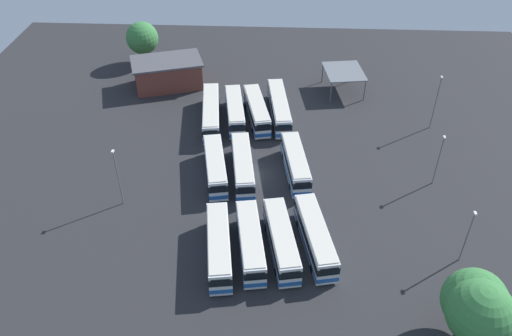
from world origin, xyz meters
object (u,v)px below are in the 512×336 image
at_px(bus_row2_slot2, 281,240).
at_px(maintenance_shelter, 344,72).
at_px(bus_row1_slot1, 243,166).
at_px(lamp_post_near_entrance, 439,158).
at_px(bus_row2_slot0, 219,246).
at_px(depot_building, 168,73).
at_px(lamp_post_mid_lot, 436,101).
at_px(bus_row1_slot3, 295,163).
at_px(lamp_post_by_building, 468,235).
at_px(bus_row2_slot1, 250,242).
at_px(bus_row0_slot0, 211,112).
at_px(tree_north_edge, 474,301).
at_px(bus_row2_slot3, 315,236).
at_px(bus_row1_slot0, 215,166).
at_px(bus_row0_slot1, 235,111).
at_px(lamp_post_far_corner, 118,176).
at_px(tree_northeast, 142,38).
at_px(tree_south_edge, 480,313).
at_px(bus_row0_slot3, 279,107).
at_px(bus_row0_slot2, 257,110).

bearing_deg(bus_row2_slot2, maintenance_shelter, 165.14).
height_order(bus_row1_slot1, lamp_post_near_entrance, lamp_post_near_entrance).
relative_size(bus_row2_slot0, depot_building, 0.87).
xyz_separation_m(lamp_post_mid_lot, lamp_post_near_entrance, (14.52, -2.79, -0.66)).
distance_m(bus_row1_slot3, lamp_post_by_building, 24.93).
xyz_separation_m(bus_row2_slot1, lamp_post_mid_lot, (-29.09, 27.60, 3.18)).
xyz_separation_m(bus_row0_slot0, tree_north_edge, (38.90, 30.60, 3.24)).
relative_size(lamp_post_by_building, tree_north_edge, 0.91).
relative_size(bus_row2_slot1, bus_row2_slot3, 0.95).
xyz_separation_m(bus_row1_slot1, bus_row1_slot3, (-0.94, 7.46, -0.00)).
distance_m(bus_row1_slot0, bus_row2_slot1, 15.65).
height_order(bus_row0_slot1, lamp_post_far_corner, lamp_post_far_corner).
bearing_deg(bus_row0_slot1, lamp_post_near_entrance, 62.65).
relative_size(bus_row2_slot1, lamp_post_by_building, 1.56).
bearing_deg(bus_row2_slot2, tree_north_edge, 61.09).
bearing_deg(tree_northeast, lamp_post_by_building, 44.20).
distance_m(bus_row1_slot1, lamp_post_near_entrance, 26.92).
height_order(bus_row2_slot2, lamp_post_near_entrance, lamp_post_near_entrance).
distance_m(bus_row2_slot0, lamp_post_near_entrance, 32.47).
height_order(bus_row2_slot0, bus_row2_slot2, same).
distance_m(depot_building, lamp_post_far_corner, 33.14).
height_order(lamp_post_far_corner, tree_south_edge, tree_south_edge).
bearing_deg(tree_south_edge, tree_northeast, -143.62).
bearing_deg(maintenance_shelter, depot_building, -90.95).
relative_size(bus_row1_slot1, bus_row2_slot3, 1.01).
xyz_separation_m(bus_row0_slot3, bus_row2_slot2, (30.70, 0.73, -0.00)).
height_order(maintenance_shelter, lamp_post_near_entrance, lamp_post_near_entrance).
bearing_deg(bus_row2_slot1, tree_north_edge, 66.21).
height_order(depot_building, lamp_post_near_entrance, lamp_post_near_entrance).
distance_m(bus_row1_slot1, bus_row2_slot3, 16.62).
bearing_deg(bus_row0_slot3, bus_row2_slot2, 1.36).
xyz_separation_m(bus_row2_slot1, bus_row2_slot2, (-0.48, 3.65, 0.00)).
bearing_deg(bus_row2_slot0, bus_row2_slot2, 100.31).
bearing_deg(bus_row0_slot3, lamp_post_near_entrance, 52.82).
relative_size(bus_row0_slot1, lamp_post_near_entrance, 1.57).
bearing_deg(bus_row2_slot2, lamp_post_mid_lot, 140.06).
height_order(bus_row1_slot1, tree_south_edge, tree_south_edge).
distance_m(bus_row2_slot3, lamp_post_near_entrance, 21.79).
bearing_deg(lamp_post_mid_lot, bus_row0_slot0, -89.88).
bearing_deg(bus_row2_slot2, bus_row2_slot1, -82.43).
relative_size(bus_row0_slot3, tree_northeast, 1.75).
height_order(bus_row0_slot2, bus_row2_slot0, same).
xyz_separation_m(bus_row0_slot0, tree_northeast, (-21.39, -15.89, 3.33)).
distance_m(bus_row0_slot2, maintenance_shelter, 18.57).
relative_size(lamp_post_far_corner, tree_northeast, 1.05).
bearing_deg(lamp_post_near_entrance, bus_row0_slot0, -113.64).
distance_m(depot_building, tree_south_edge, 66.56).
bearing_deg(bus_row2_slot1, depot_building, -156.84).
bearing_deg(bus_row0_slot0, bus_row1_slot1, 23.61).
height_order(bus_row1_slot0, lamp_post_near_entrance, lamp_post_near_entrance).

